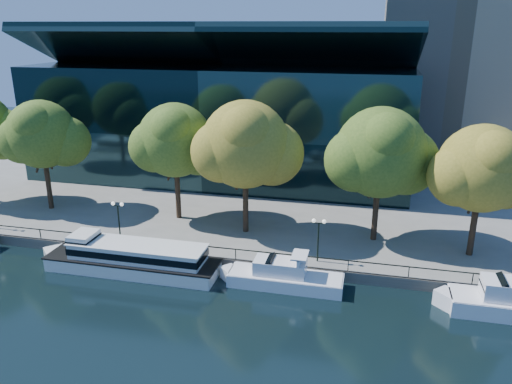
% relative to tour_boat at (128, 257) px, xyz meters
% --- Properties ---
extents(ground, '(160.00, 160.00, 0.00)m').
position_rel_tour_boat_xyz_m(ground, '(4.27, -0.71, -1.39)').
color(ground, black).
rests_on(ground, ground).
extents(promenade, '(90.00, 67.08, 1.00)m').
position_rel_tour_boat_xyz_m(promenade, '(4.27, 35.66, -0.89)').
color(promenade, slate).
rests_on(promenade, ground).
extents(railing, '(88.20, 0.08, 0.99)m').
position_rel_tour_boat_xyz_m(railing, '(4.27, 2.54, 0.55)').
color(railing, black).
rests_on(railing, promenade).
extents(convention_building, '(50.00, 24.57, 21.43)m').
position_rel_tour_boat_xyz_m(convention_building, '(0.27, 31.07, 7.12)').
color(convention_building, black).
rests_on(convention_building, ground).
extents(tour_boat, '(17.23, 3.84, 3.27)m').
position_rel_tour_boat_xyz_m(tour_boat, '(0.00, 0.00, 0.00)').
color(tour_boat, silver).
rests_on(tour_boat, ground).
extents(cruiser_near, '(10.70, 2.76, 3.10)m').
position_rel_tour_boat_xyz_m(cruiser_near, '(13.78, 0.42, -0.43)').
color(cruiser_near, white).
rests_on(cruiser_near, ground).
extents(cruiser_far, '(11.04, 3.06, 3.61)m').
position_rel_tour_boat_xyz_m(cruiser_far, '(31.68, 0.05, -0.25)').
color(cruiser_far, white).
rests_on(cruiser_far, ground).
extents(tree_1, '(9.39, 7.70, 12.41)m').
position_rel_tour_boat_xyz_m(tree_1, '(-14.77, 10.35, 8.09)').
color(tree_1, black).
rests_on(tree_1, promenade).
extents(tree_2, '(9.74, 7.98, 12.53)m').
position_rel_tour_boat_xyz_m(tree_2, '(0.65, 10.94, 8.07)').
color(tree_2, black).
rests_on(tree_2, promenade).
extents(tree_3, '(10.73, 8.80, 13.38)m').
position_rel_tour_boat_xyz_m(tree_3, '(8.76, 8.87, 8.51)').
color(tree_3, black).
rests_on(tree_3, promenade).
extents(tree_4, '(10.67, 8.75, 13.06)m').
position_rel_tour_boat_xyz_m(tree_4, '(21.50, 9.79, 8.21)').
color(tree_4, black).
rests_on(tree_4, promenade).
extents(tree_5, '(9.65, 7.92, 12.09)m').
position_rel_tour_boat_xyz_m(tree_5, '(30.12, 8.28, 7.67)').
color(tree_5, black).
rests_on(tree_5, promenade).
extents(lamp_1, '(1.26, 0.36, 4.03)m').
position_rel_tour_boat_xyz_m(lamp_1, '(-2.74, 3.79, 2.59)').
color(lamp_1, black).
rests_on(lamp_1, promenade).
extents(lamp_2, '(1.26, 0.36, 4.03)m').
position_rel_tour_boat_xyz_m(lamp_2, '(16.49, 3.79, 2.59)').
color(lamp_2, black).
rests_on(lamp_2, promenade).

